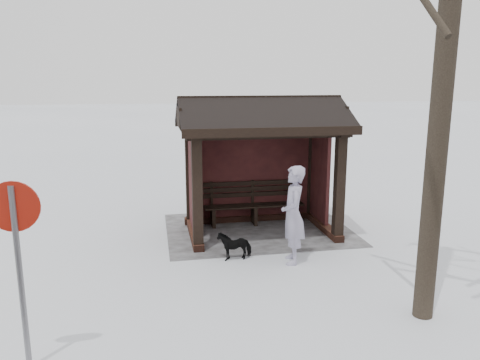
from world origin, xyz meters
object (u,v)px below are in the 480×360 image
(pedestrian, at_px, (293,215))
(road_sign, at_px, (16,236))
(dog, at_px, (235,245))
(bus_shelter, at_px, (259,137))

(pedestrian, distance_m, road_sign, 4.94)
(pedestrian, bearing_deg, dog, -99.13)
(pedestrian, bearing_deg, road_sign, -46.20)
(bus_shelter, xyz_separation_m, dog, (0.85, 1.61, -1.89))
(bus_shelter, distance_m, dog, 2.63)
(dog, height_order, road_sign, road_sign)
(road_sign, bearing_deg, pedestrian, -144.80)
(dog, relative_size, road_sign, 0.28)
(bus_shelter, relative_size, road_sign, 1.55)
(bus_shelter, height_order, pedestrian, bus_shelter)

